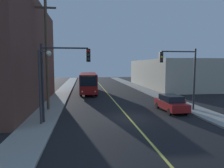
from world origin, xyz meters
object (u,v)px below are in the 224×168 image
traffic_signal_left_corner (63,68)px  traffic_signal_right_corner (180,68)px  city_bus (88,82)px  parked_car_red (171,103)px  fire_hydrant (184,102)px  utility_pole_near (47,46)px  street_lamp_left (43,76)px

traffic_signal_left_corner → traffic_signal_right_corner: 11.09m
city_bus → parked_car_red: bearing=-63.2°
fire_hydrant → parked_car_red: bearing=-147.2°
parked_car_red → fire_hydrant: parked_car_red is taller
traffic_signal_right_corner → fire_hydrant: bearing=47.8°
utility_pole_near → street_lamp_left: (0.56, -5.21, -2.65)m
city_bus → utility_pole_near: utility_pole_near is taller
city_bus → fire_hydrant: 17.02m
city_bus → traffic_signal_left_corner: bearing=-97.6°
utility_pole_near → fire_hydrant: (14.24, -0.75, -5.80)m
traffic_signal_left_corner → parked_car_red: bearing=14.5°
city_bus → fire_hydrant: city_bus is taller
utility_pole_near → traffic_signal_right_corner: utility_pole_near is taller
city_bus → traffic_signal_right_corner: (8.43, -15.39, 2.49)m
traffic_signal_left_corner → city_bus: bearing=82.4°
city_bus → fire_hydrant: bearing=-54.4°
traffic_signal_left_corner → street_lamp_left: traffic_signal_left_corner is taller
city_bus → traffic_signal_left_corner: 18.15m
city_bus → traffic_signal_left_corner: size_ratio=2.03×
utility_pole_near → traffic_signal_right_corner: size_ratio=1.90×
city_bus → parked_car_red: size_ratio=2.77×
city_bus → street_lamp_left: 18.75m
traffic_signal_left_corner → fire_hydrant: (12.26, 4.02, -3.72)m
city_bus → traffic_signal_left_corner: (-2.39, -17.82, 2.49)m
street_lamp_left → city_bus: bearing=78.2°
parked_car_red → traffic_signal_left_corner: (-10.08, -2.61, 3.46)m
parked_car_red → traffic_signal_right_corner: 3.55m
fire_hydrant → traffic_signal_left_corner: bearing=-161.9°
utility_pole_near → parked_car_red: bearing=-10.2°
traffic_signal_right_corner → street_lamp_left: size_ratio=1.09×
parked_car_red → traffic_signal_left_corner: size_ratio=0.73×
traffic_signal_right_corner → fire_hydrant: 4.29m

